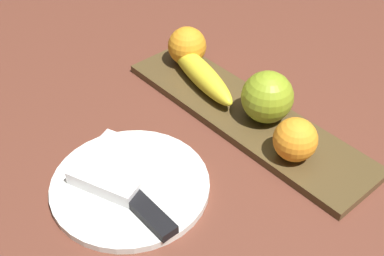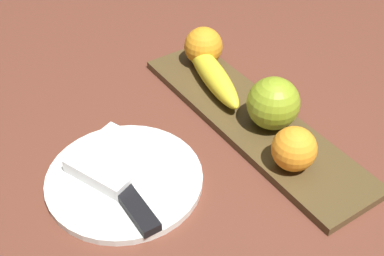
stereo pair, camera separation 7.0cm
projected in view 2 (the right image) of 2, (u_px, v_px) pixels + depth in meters
name	position (u px, v px, depth m)	size (l,w,h in m)	color
ground_plane	(254.00, 102.00, 0.81)	(2.40, 2.40, 0.00)	brown
fruit_tray	(252.00, 120.00, 0.77)	(0.43, 0.11, 0.01)	#4F3D21
apple	(273.00, 103.00, 0.73)	(0.08, 0.08, 0.08)	#8AA423
banana	(212.00, 74.00, 0.82)	(0.19, 0.04, 0.04)	yellow
orange_near_apple	(203.00, 46.00, 0.85)	(0.06, 0.06, 0.06)	orange
orange_near_banana	(294.00, 149.00, 0.67)	(0.06, 0.06, 0.06)	orange
dinner_plate	(124.00, 179.00, 0.68)	(0.21, 0.21, 0.01)	white
folded_napkin	(114.00, 159.00, 0.68)	(0.10, 0.10, 0.02)	white
knife	(129.00, 199.00, 0.64)	(0.18, 0.03, 0.01)	silver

